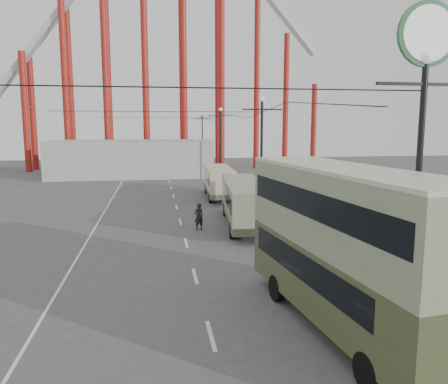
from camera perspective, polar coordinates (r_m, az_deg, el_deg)
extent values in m
plane|color=#474749|center=(17.46, 0.80, -15.07)|extent=(160.00, 160.00, 0.00)
cube|color=silver|center=(35.49, -5.99, -2.82)|extent=(0.15, 82.00, 0.01)
cube|color=silver|center=(37.33, 3.79, -2.23)|extent=(0.12, 120.00, 0.01)
cube|color=silver|center=(36.69, -15.49, -2.72)|extent=(0.12, 120.00, 0.01)
cylinder|color=black|center=(15.43, 23.83, -1.50)|extent=(0.20, 0.20, 9.00)
cylinder|color=black|center=(16.66, 22.91, -16.05)|extent=(0.44, 0.44, 0.50)
cube|color=black|center=(15.28, 24.72, 12.68)|extent=(3.20, 0.10, 0.10)
sphere|color=white|center=(15.37, 24.91, 15.64)|extent=(0.44, 0.44, 0.44)
cylinder|color=#1D572C|center=(15.48, 25.08, 18.21)|extent=(2.00, 0.12, 2.00)
cylinder|color=white|center=(15.48, 25.08, 18.21)|extent=(1.70, 0.16, 1.70)
cylinder|color=black|center=(34.85, 4.91, 4.44)|extent=(0.20, 0.20, 9.00)
cylinder|color=black|center=(35.41, 4.82, -2.43)|extent=(0.44, 0.44, 0.50)
cube|color=black|center=(34.79, 4.99, 10.70)|extent=(3.20, 0.10, 0.10)
sphere|color=white|center=(34.83, 5.01, 12.01)|extent=(0.44, 0.44, 0.44)
cylinder|color=black|center=(56.43, -0.45, 6.06)|extent=(0.20, 0.20, 9.00)
cylinder|color=black|center=(56.77, -0.45, 1.77)|extent=(0.44, 0.44, 0.50)
cube|color=black|center=(56.39, -0.46, 9.92)|extent=(3.20, 0.10, 0.10)
sphere|color=white|center=(56.41, -0.46, 10.73)|extent=(0.44, 0.44, 0.44)
cylinder|color=black|center=(78.24, -2.85, 6.76)|extent=(0.20, 0.20, 9.00)
cylinder|color=black|center=(78.49, -2.82, 3.66)|extent=(0.44, 0.44, 0.50)
cube|color=black|center=(78.21, -2.87, 9.54)|extent=(3.20, 0.10, 0.10)
sphere|color=white|center=(78.23, -2.87, 10.13)|extent=(0.44, 0.44, 0.44)
cylinder|color=maroon|center=(73.36, -24.52, 9.40)|extent=(1.00, 1.00, 18.00)
cylinder|color=maroon|center=(77.23, -23.73, 9.37)|extent=(1.00, 1.00, 18.00)
cylinder|color=maroon|center=(72.28, -20.04, 13.25)|extent=(1.00, 1.00, 27.00)
cylinder|color=maroon|center=(76.20, -19.46, 13.01)|extent=(1.00, 1.00, 27.00)
cylinder|color=maroon|center=(71.97, -15.33, 17.10)|extent=(1.00, 1.00, 36.00)
cylinder|color=maroon|center=(75.91, -14.98, 16.65)|extent=(1.00, 1.00, 36.00)
cylinder|color=maroon|center=(72.44, -10.43, 20.82)|extent=(1.00, 1.00, 45.00)
cylinder|color=maroon|center=(76.35, -10.35, 20.18)|extent=(1.00, 1.00, 45.00)
cylinder|color=maroon|center=(73.41, -5.40, 23.56)|extent=(1.00, 1.00, 52.00)
cylinder|color=maroon|center=(77.27, -5.60, 22.80)|extent=(1.00, 1.00, 52.00)
cylinder|color=maroon|center=(78.25, -0.82, 23.79)|extent=(1.00, 1.00, 55.00)
cylinder|color=maroon|center=(74.11, 4.30, 14.77)|extent=(0.90, 0.90, 30.00)
cylinder|color=maroon|center=(75.07, 8.06, 11.57)|extent=(0.90, 0.90, 22.00)
cylinder|color=maroon|center=(76.57, 11.62, 8.43)|extent=(0.90, 0.90, 14.00)
cube|color=#B9B9BE|center=(76.87, 8.28, 21.29)|extent=(9.89, 2.00, 10.87)
cube|color=#9C9B97|center=(63.00, -11.93, 4.32)|extent=(22.00, 10.00, 5.00)
cube|color=#384324|center=(15.83, 15.23, -11.16)|extent=(3.86, 10.79, 2.32)
cube|color=black|center=(15.68, 15.30, -9.52)|extent=(3.65, 8.70, 0.95)
cube|color=#6A7A59|center=(15.44, 15.42, -6.54)|extent=(3.88, 10.79, 0.32)
cube|color=#6A7A59|center=(15.16, 15.62, -1.72)|extent=(3.86, 10.79, 2.32)
cube|color=black|center=(15.14, 15.63, -1.33)|extent=(3.83, 10.16, 0.90)
cube|color=beige|center=(14.99, 15.81, 2.88)|extent=(3.88, 10.79, 0.13)
cylinder|color=black|center=(18.21, 6.88, -12.32)|extent=(0.42, 1.08, 1.05)
cylinder|color=black|center=(19.20, 13.60, -11.38)|extent=(0.42, 1.08, 1.05)
cylinder|color=black|center=(13.16, 18.29, -21.38)|extent=(0.42, 1.08, 1.05)
cylinder|color=black|center=(14.51, 26.58, -18.91)|extent=(0.42, 1.08, 1.05)
cube|color=#6A7A59|center=(30.97, 2.61, -1.18)|extent=(3.55, 11.20, 2.40)
cube|color=black|center=(30.90, 2.62, -0.45)|extent=(3.48, 10.01, 0.95)
cube|color=#384324|center=(31.14, 2.60, -2.90)|extent=(3.58, 11.20, 0.50)
cube|color=#6A7A59|center=(30.78, 2.63, 1.17)|extent=(3.57, 11.20, 0.16)
cylinder|color=black|center=(34.14, 0.17, -2.39)|extent=(0.38, 1.02, 1.00)
cylinder|color=black|center=(34.35, 3.94, -2.34)|extent=(0.38, 1.02, 1.00)
cylinder|color=black|center=(27.70, 1.02, -4.99)|extent=(0.38, 1.02, 1.00)
cylinder|color=black|center=(27.96, 5.66, -4.90)|extent=(0.38, 1.02, 1.00)
cube|color=beige|center=(43.10, -0.68, 1.49)|extent=(2.89, 9.65, 2.29)
cube|color=black|center=(43.05, -0.69, 1.99)|extent=(2.87, 8.51, 0.91)
cube|color=#384324|center=(43.22, -0.68, 0.29)|extent=(2.92, 9.65, 0.48)
cube|color=beige|center=(42.96, -0.69, 3.10)|extent=(2.91, 9.65, 0.15)
cylinder|color=black|center=(45.63, -2.31, 0.37)|extent=(0.32, 0.97, 0.95)
cylinder|color=black|center=(45.81, 0.38, 0.41)|extent=(0.32, 0.97, 0.95)
cylinder|color=black|center=(40.36, -1.84, -0.71)|extent=(0.32, 0.97, 0.95)
cylinder|color=black|center=(40.57, 1.20, -0.66)|extent=(0.32, 0.97, 0.95)
imported|color=black|center=(29.79, -3.32, -3.21)|extent=(0.78, 0.65, 1.84)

